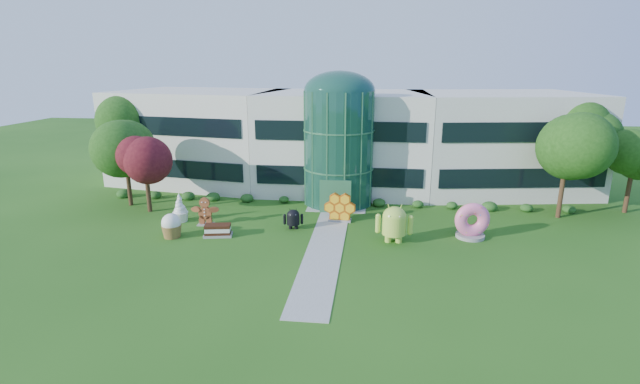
% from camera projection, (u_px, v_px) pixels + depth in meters
% --- Properties ---
extents(ground, '(140.00, 140.00, 0.00)m').
position_uv_depth(ground, '(323.00, 256.00, 29.97)').
color(ground, '#215114').
rests_on(ground, ground).
extents(building, '(46.00, 15.00, 9.30)m').
position_uv_depth(building, '(344.00, 140.00, 45.93)').
color(building, beige).
rests_on(building, ground).
extents(atrium, '(6.00, 6.00, 9.80)m').
position_uv_depth(atrium, '(339.00, 148.00, 40.12)').
color(atrium, '#194738').
rests_on(atrium, ground).
extents(walkway, '(2.40, 20.00, 0.04)m').
position_uv_depth(walkway, '(326.00, 244.00, 31.88)').
color(walkway, '#9E9E93').
rests_on(walkway, ground).
extents(tree_red, '(4.00, 4.00, 6.00)m').
position_uv_depth(tree_red, '(147.00, 177.00, 38.12)').
color(tree_red, '#3F0C14').
rests_on(tree_red, ground).
extents(trees_backdrop, '(52.00, 8.00, 8.40)m').
position_uv_depth(trees_backdrop, '(340.00, 154.00, 41.27)').
color(trees_backdrop, '#1A4110').
rests_on(trees_backdrop, ground).
extents(android_green, '(2.72, 1.86, 3.03)m').
position_uv_depth(android_green, '(394.00, 221.00, 31.88)').
color(android_green, '#ADD544').
rests_on(android_green, ground).
extents(android_black, '(1.71, 1.30, 1.76)m').
position_uv_depth(android_black, '(293.00, 218.00, 34.64)').
color(android_black, black).
rests_on(android_black, ground).
extents(donut, '(2.68, 1.57, 2.63)m').
position_uv_depth(donut, '(471.00, 220.00, 32.81)').
color(donut, '#F35C9C').
rests_on(donut, ground).
extents(gingerbread, '(2.43, 1.03, 2.20)m').
position_uv_depth(gingerbread, '(205.00, 211.00, 35.43)').
color(gingerbread, brown).
rests_on(gingerbread, ground).
extents(ice_cream_sandwich, '(2.15, 1.36, 0.89)m').
position_uv_depth(ice_cream_sandwich, '(218.00, 230.00, 33.27)').
color(ice_cream_sandwich, black).
rests_on(ice_cream_sandwich, ground).
extents(honeycomb, '(2.65, 1.05, 2.05)m').
position_uv_depth(honeycomb, '(340.00, 209.00, 36.30)').
color(honeycomb, yellow).
rests_on(honeycomb, ground).
extents(froyo, '(1.66, 1.66, 2.24)m').
position_uv_depth(froyo, '(180.00, 208.00, 36.22)').
color(froyo, white).
rests_on(froyo, ground).
extents(cupcake, '(1.60, 1.60, 1.77)m').
position_uv_depth(cupcake, '(171.00, 225.00, 32.96)').
color(cupcake, white).
rests_on(cupcake, ground).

